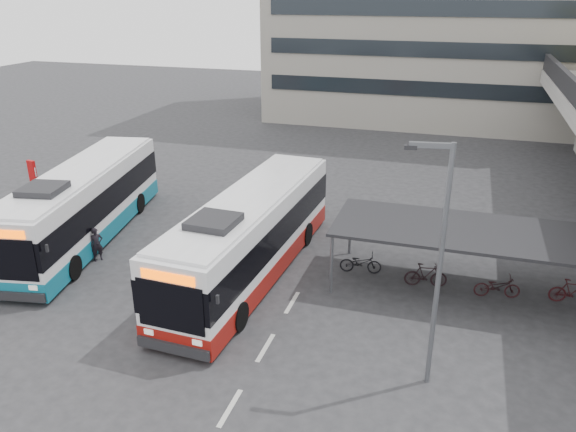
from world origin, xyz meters
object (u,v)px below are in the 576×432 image
(bus_main, at_px, (251,236))
(lamp_post, at_px, (437,255))
(pedestrian, at_px, (97,244))
(bus_teal, at_px, (83,205))

(bus_main, height_order, lamp_post, lamp_post)
(bus_main, height_order, pedestrian, bus_main)
(bus_main, bearing_deg, lamp_post, -31.05)
(pedestrian, bearing_deg, bus_main, -41.97)
(pedestrian, bearing_deg, bus_teal, 85.93)
(bus_main, distance_m, bus_teal, 8.71)
(bus_teal, xyz_separation_m, lamp_post, (16.06, -5.92, 2.51))
(bus_teal, xyz_separation_m, pedestrian, (1.87, -1.86, -0.95))
(bus_main, relative_size, bus_teal, 0.99)
(pedestrian, relative_size, lamp_post, 0.20)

